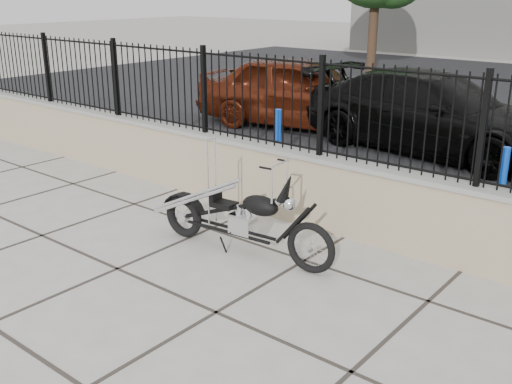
{
  "coord_description": "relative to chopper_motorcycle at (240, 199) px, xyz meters",
  "views": [
    {
      "loc": [
        5.01,
        -3.7,
        2.97
      ],
      "look_at": [
        0.78,
        1.5,
        0.68
      ],
      "focal_mm": 42.0,
      "sensor_mm": 36.0,
      "label": 1
    }
  ],
  "objects": [
    {
      "name": "car_black",
      "position": [
        -0.21,
        5.82,
        0.07
      ],
      "size": [
        5.33,
        2.64,
        1.49
      ],
      "primitive_type": "imported",
      "rotation": [
        0.0,
        0.0,
        1.46
      ],
      "color": "black",
      "rests_on": "parking_lot"
    },
    {
      "name": "chopper_motorcycle",
      "position": [
        0.0,
        0.0,
        0.0
      ],
      "size": [
        2.29,
        0.59,
        1.36
      ],
      "primitive_type": null,
      "rotation": [
        0.0,
        0.0,
        0.09
      ],
      "color": "black",
      "rests_on": "ground_plane"
    },
    {
      "name": "bollard_a",
      "position": [
        -1.86,
        3.19,
        -0.18
      ],
      "size": [
        0.16,
        0.16,
        1.0
      ],
      "primitive_type": "cylinder",
      "rotation": [
        0.0,
        0.0,
        0.43
      ],
      "color": "#0C28C2",
      "rests_on": "ground_plane"
    },
    {
      "name": "car_red",
      "position": [
        -3.36,
        5.98,
        0.11
      ],
      "size": [
        4.92,
        2.7,
        1.58
      ],
      "primitive_type": "imported",
      "rotation": [
        0.0,
        0.0,
        1.76
      ],
      "color": "#4E190B",
      "rests_on": "parking_lot"
    },
    {
      "name": "iron_fence",
      "position": [
        -0.78,
        1.3,
        0.88
      ],
      "size": [
        14.0,
        0.08,
        1.2
      ],
      "primitive_type": "cube",
      "color": "black",
      "rests_on": "retaining_wall"
    },
    {
      "name": "retaining_wall",
      "position": [
        -0.78,
        1.3,
        -0.2
      ],
      "size": [
        14.0,
        0.36,
        0.96
      ],
      "primitive_type": "cube",
      "color": "gray",
      "rests_on": "ground_plane"
    },
    {
      "name": "bollard_b",
      "position": [
        1.93,
        3.27,
        -0.21
      ],
      "size": [
        0.15,
        0.15,
        0.94
      ],
      "primitive_type": "cylinder",
      "rotation": [
        0.0,
        0.0,
        -0.39
      ],
      "color": "blue",
      "rests_on": "ground_plane"
    },
    {
      "name": "ground_plane",
      "position": [
        -0.78,
        -1.2,
        -0.68
      ],
      "size": [
        90.0,
        90.0,
        0.0
      ],
      "primitive_type": "plane",
      "color": "#99968E",
      "rests_on": "ground"
    },
    {
      "name": "parking_lot",
      "position": [
        -0.78,
        11.3,
        -0.68
      ],
      "size": [
        30.0,
        30.0,
        0.0
      ],
      "primitive_type": "plane",
      "color": "black",
      "rests_on": "ground"
    }
  ]
}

